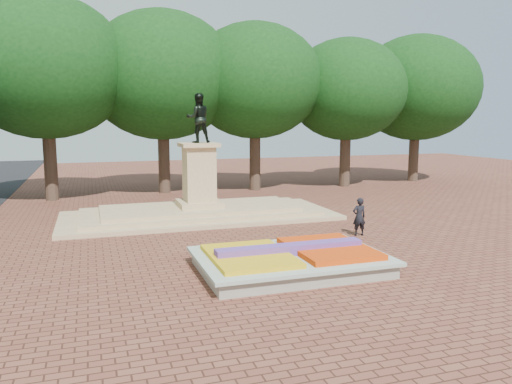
% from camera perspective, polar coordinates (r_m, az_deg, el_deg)
% --- Properties ---
extents(ground, '(90.00, 90.00, 0.00)m').
position_cam_1_polar(ground, '(18.76, -1.29, -7.49)').
color(ground, brown).
rests_on(ground, ground).
extents(flower_bed, '(6.30, 4.30, 0.91)m').
position_cam_1_polar(flower_bed, '(17.18, 4.01, -7.69)').
color(flower_bed, gray).
rests_on(flower_bed, ground).
extents(monument, '(14.00, 6.00, 6.40)m').
position_cam_1_polar(monument, '(26.14, -6.47, -1.02)').
color(monument, tan).
rests_on(monument, ground).
extents(tree_row_back, '(44.80, 8.80, 10.43)m').
position_cam_1_polar(tree_row_back, '(36.10, -6.30, 10.78)').
color(tree_row_back, '#33221B').
rests_on(tree_row_back, ground).
extents(pedestrian, '(0.64, 0.44, 1.69)m').
position_cam_1_polar(pedestrian, '(22.47, 11.70, -2.78)').
color(pedestrian, black).
rests_on(pedestrian, ground).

